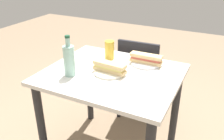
# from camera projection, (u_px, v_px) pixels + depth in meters

# --- Properties ---
(dining_table) EXTENTS (0.96, 0.81, 0.77)m
(dining_table) POSITION_uv_depth(u_px,v_px,m) (112.00, 89.00, 1.82)
(dining_table) COLOR silver
(dining_table) RESTS_ON ground
(chair_far) EXTENTS (0.42, 0.42, 0.85)m
(chair_far) POSITION_uv_depth(u_px,v_px,m) (140.00, 75.00, 2.37)
(chair_far) COLOR black
(chair_far) RESTS_ON ground
(plate_near) EXTENTS (0.23, 0.23, 0.01)m
(plate_near) POSITION_uv_depth(u_px,v_px,m) (110.00, 72.00, 1.75)
(plate_near) COLOR silver
(plate_near) RESTS_ON dining_table
(baguette_sandwich_near) EXTENTS (0.25, 0.09, 0.07)m
(baguette_sandwich_near) POSITION_uv_depth(u_px,v_px,m) (110.00, 67.00, 1.73)
(baguette_sandwich_near) COLOR #DBB77A
(baguette_sandwich_near) RESTS_ON plate_near
(knife_near) EXTENTS (0.18, 0.04, 0.01)m
(knife_near) POSITION_uv_depth(u_px,v_px,m) (112.00, 68.00, 1.79)
(knife_near) COLOR silver
(knife_near) RESTS_ON plate_near
(plate_far) EXTENTS (0.23, 0.23, 0.01)m
(plate_far) POSITION_uv_depth(u_px,v_px,m) (146.00, 63.00, 1.89)
(plate_far) COLOR white
(plate_far) RESTS_ON dining_table
(baguette_sandwich_far) EXTENTS (0.25, 0.07, 0.07)m
(baguette_sandwich_far) POSITION_uv_depth(u_px,v_px,m) (146.00, 58.00, 1.87)
(baguette_sandwich_far) COLOR #DBB77A
(baguette_sandwich_far) RESTS_ON plate_far
(knife_far) EXTENTS (0.18, 0.06, 0.01)m
(knife_far) POSITION_uv_depth(u_px,v_px,m) (147.00, 59.00, 1.93)
(knife_far) COLOR silver
(knife_far) RESTS_ON plate_far
(water_bottle) EXTENTS (0.08, 0.08, 0.29)m
(water_bottle) POSITION_uv_depth(u_px,v_px,m) (69.00, 60.00, 1.68)
(water_bottle) COLOR #99C6B7
(water_bottle) RESTS_ON dining_table
(beer_glass) EXTENTS (0.07, 0.07, 0.15)m
(beer_glass) POSITION_uv_depth(u_px,v_px,m) (109.00, 50.00, 1.96)
(beer_glass) COLOR gold
(beer_glass) RESTS_ON dining_table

